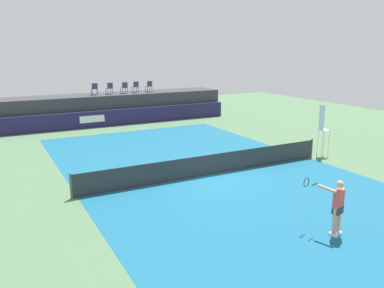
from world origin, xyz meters
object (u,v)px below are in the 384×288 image
object	(u,v)px
spectator_chair_left	(110,88)
umpire_chair	(323,127)
net_post_near	(71,186)
tennis_ball	(222,169)
spectator_chair_center	(124,87)
spectator_chair_far_right	(149,86)
net_post_far	(311,148)
spectator_chair_far_left	(95,88)
spectator_chair_right	(135,86)
tennis_player	(337,206)

from	to	relation	value
spectator_chair_left	umpire_chair	world-z (taller)	spectator_chair_left
spectator_chair_left	net_post_near	distance (m)	16.30
umpire_chair	tennis_ball	world-z (taller)	umpire_chair
spectator_chair_center	spectator_chair_far_right	bearing A→B (deg)	5.44
spectator_chair_far_right	net_post_far	bearing A→B (deg)	-78.64
spectator_chair_left	tennis_ball	bearing A→B (deg)	-85.98
spectator_chair_far_left	umpire_chair	distance (m)	17.21
spectator_chair_far_left	spectator_chair_center	world-z (taller)	same
spectator_chair_right	net_post_far	size ratio (longest dim) A/B	0.89
spectator_chair_right	spectator_chair_far_right	size ratio (longest dim) A/B	1.00
net_post_far	tennis_ball	xyz separation A→B (m)	(-5.34, 0.32, -0.46)
net_post_far	tennis_player	bearing A→B (deg)	-130.22
tennis_player	tennis_ball	world-z (taller)	tennis_player
umpire_chair	net_post_near	xyz separation A→B (m)	(-13.11, -0.02, -1.09)
spectator_chair_left	spectator_chair_right	xyz separation A→B (m)	(2.17, 0.18, 0.00)
spectator_chair_right	net_post_near	size ratio (longest dim) A/B	0.89
spectator_chair_right	spectator_chair_far_right	distance (m)	1.16
tennis_player	spectator_chair_right	bearing A→B (deg)	85.75
spectator_chair_far_right	net_post_far	distance (m)	15.61
spectator_chair_left	net_post_far	xyz separation A→B (m)	(6.38, -14.99, -2.19)
spectator_chair_center	tennis_player	world-z (taller)	spectator_chair_center
spectator_chair_far_right	tennis_player	world-z (taller)	spectator_chair_far_right
spectator_chair_right	net_post_near	world-z (taller)	spectator_chair_right
spectator_chair_far_right	tennis_player	bearing A→B (deg)	-97.24
tennis_player	tennis_ball	bearing A→B (deg)	86.02
spectator_chair_far_left	spectator_chair_far_right	world-z (taller)	same
net_post_near	tennis_ball	bearing A→B (deg)	2.63
net_post_near	net_post_far	xyz separation A→B (m)	(12.40, 0.00, 0.00)
spectator_chair_far_left	umpire_chair	size ratio (longest dim) A/B	0.32
spectator_chair_far_left	spectator_chair_right	distance (m)	3.30
spectator_chair_center	spectator_chair_right	bearing A→B (deg)	12.38
spectator_chair_center	umpire_chair	bearing A→B (deg)	-68.38
net_post_near	tennis_player	world-z (taller)	tennis_player
net_post_near	tennis_player	bearing A→B (deg)	-46.55
spectator_chair_far_right	tennis_ball	xyz separation A→B (m)	(-2.30, -14.83, -2.66)
spectator_chair_far_left	net_post_far	distance (m)	17.01
spectator_chair_far_left	umpire_chair	bearing A→B (deg)	-61.41
spectator_chair_left	spectator_chair_right	world-z (taller)	same
spectator_chair_far_right	tennis_player	size ratio (longest dim) A/B	0.50
umpire_chair	net_post_near	size ratio (longest dim) A/B	2.76
umpire_chair	spectator_chair_center	bearing A→B (deg)	111.62
spectator_chair_right	spectator_chair_left	bearing A→B (deg)	-175.27
tennis_player	umpire_chair	bearing A→B (deg)	46.59
spectator_chair_left	spectator_chair_center	bearing A→B (deg)	-1.93
spectator_chair_center	net_post_near	world-z (taller)	spectator_chair_center
spectator_chair_far_left	spectator_chair_left	bearing A→B (deg)	-5.56
spectator_chair_far_right	spectator_chair_right	bearing A→B (deg)	179.36
tennis_player	spectator_chair_far_right	bearing A→B (deg)	82.76
net_post_near	tennis_player	distance (m)	9.54
spectator_chair_far_left	spectator_chair_left	world-z (taller)	same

